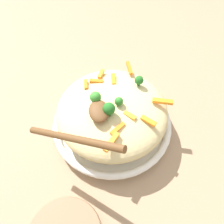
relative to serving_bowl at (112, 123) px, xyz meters
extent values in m
plane|color=#9E7F60|center=(0.00, 0.00, -0.02)|extent=(2.40, 2.40, 0.00)
cylinder|color=white|center=(0.00, 0.00, -0.01)|extent=(0.26, 0.26, 0.02)
torus|color=white|center=(0.00, 0.00, 0.01)|extent=(0.28, 0.28, 0.02)
torus|color=black|center=(0.00, 0.00, 0.01)|extent=(0.28, 0.28, 0.00)
ellipsoid|color=#DBC689|center=(0.00, 0.00, 0.05)|extent=(0.25, 0.25, 0.08)
cube|color=orange|center=(0.09, -0.06, 0.09)|extent=(0.04, 0.01, 0.01)
cube|color=orange|center=(-0.07, 0.00, 0.09)|extent=(0.03, 0.03, 0.01)
cube|color=orange|center=(0.06, 0.05, 0.09)|extent=(0.03, 0.01, 0.01)
cube|color=orange|center=(0.08, 0.01, 0.09)|extent=(0.03, 0.02, 0.01)
cube|color=orange|center=(0.06, -0.01, 0.09)|extent=(0.03, 0.01, 0.01)
cube|color=orange|center=(-0.02, -0.11, 0.09)|extent=(0.02, 0.04, 0.01)
cube|color=orange|center=(-0.04, -0.03, 0.09)|extent=(0.03, 0.03, 0.01)
cube|color=orange|center=(-0.06, -0.06, 0.09)|extent=(0.03, 0.03, 0.01)
cube|color=orange|center=(-0.10, 0.02, 0.09)|extent=(0.04, 0.04, 0.01)
cube|color=orange|center=(0.06, 0.03, 0.09)|extent=(0.02, 0.03, 0.01)
cylinder|color=#205B1C|center=(-0.04, 0.01, 0.10)|extent=(0.01, 0.01, 0.01)
sphere|color=#236B23|center=(-0.04, 0.01, 0.11)|extent=(0.03, 0.03, 0.03)
cylinder|color=#377928|center=(0.00, 0.03, 0.09)|extent=(0.01, 0.01, 0.01)
sphere|color=#3D8E33|center=(0.00, 0.03, 0.11)|extent=(0.02, 0.02, 0.02)
cylinder|color=#296820|center=(-0.01, -0.01, 0.09)|extent=(0.01, 0.01, 0.00)
sphere|color=#2D7A28|center=(-0.01, -0.01, 0.10)|extent=(0.02, 0.02, 0.02)
cylinder|color=#205B1C|center=(0.04, -0.07, 0.09)|extent=(0.01, 0.01, 0.01)
sphere|color=#236B23|center=(0.04, -0.07, 0.10)|extent=(0.02, 0.02, 0.02)
ellipsoid|color=brown|center=(-0.03, 0.03, 0.10)|extent=(0.06, 0.04, 0.02)
cylinder|color=brown|center=(-0.11, 0.08, 0.14)|extent=(0.12, 0.16, 0.09)
camera|label=1|loc=(-0.29, 0.05, 0.45)|focal=35.07mm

